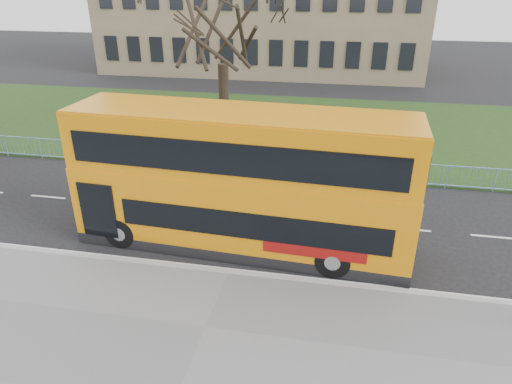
% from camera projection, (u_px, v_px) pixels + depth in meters
% --- Properties ---
extents(ground, '(120.00, 120.00, 0.00)m').
position_uv_depth(ground, '(239.00, 249.00, 15.95)').
color(ground, black).
rests_on(ground, ground).
extents(kerb, '(80.00, 0.20, 0.14)m').
position_uv_depth(kerb, '(228.00, 273.00, 14.55)').
color(kerb, '#99999B').
rests_on(kerb, ground).
extents(grass_verge, '(80.00, 15.40, 0.08)m').
position_uv_depth(grass_verge, '(289.00, 127.00, 28.62)').
color(grass_verge, '#1E3312').
rests_on(grass_verge, ground).
extents(guard_railing, '(40.00, 0.12, 1.10)m').
position_uv_depth(guard_railing, '(269.00, 164.00, 21.57)').
color(guard_railing, '#75A8D0').
rests_on(guard_railing, ground).
extents(bare_tree, '(7.43, 7.43, 10.62)m').
position_uv_depth(bare_tree, '(222.00, 47.00, 23.00)').
color(bare_tree, black).
rests_on(bare_tree, grass_verge).
extents(yellow_bus, '(11.46, 3.30, 4.75)m').
position_uv_depth(yellow_bus, '(241.00, 178.00, 15.19)').
color(yellow_bus, orange).
rests_on(yellow_bus, ground).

